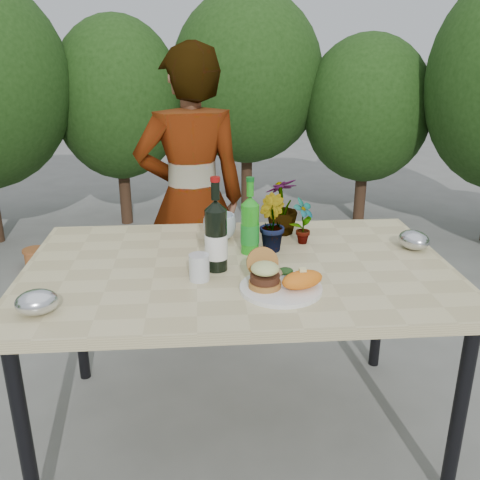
{
  "coord_description": "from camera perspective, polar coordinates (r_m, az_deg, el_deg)",
  "views": [
    {
      "loc": [
        -0.14,
        -1.85,
        1.54
      ],
      "look_at": [
        0.0,
        -0.08,
        0.88
      ],
      "focal_mm": 40.0,
      "sensor_mm": 36.0,
      "label": 1
    }
  ],
  "objects": [
    {
      "name": "sweet_potato",
      "position": [
        1.8,
        6.65,
        -4.23
      ],
      "size": [
        0.17,
        0.12,
        0.06
      ],
      "primitive_type": "ellipsoid",
      "rotation": [
        0.0,
        0.0,
        0.35
      ],
      "color": "orange",
      "rests_on": "dinner_plate"
    },
    {
      "name": "burger_stack",
      "position": [
        1.81,
        2.6,
        -3.44
      ],
      "size": [
        0.11,
        0.16,
        0.11
      ],
      "color": "#B7722D",
      "rests_on": "dinner_plate"
    },
    {
      "name": "seedling_left",
      "position": [
        2.21,
        6.73,
        1.98
      ],
      "size": [
        0.12,
        0.12,
        0.19
      ],
      "primitive_type": "imported",
      "rotation": [
        0.0,
        0.0,
        0.67
      ],
      "color": "#29591E",
      "rests_on": "patio_table"
    },
    {
      "name": "sparkling_water",
      "position": [
        2.09,
        1.07,
        1.53
      ],
      "size": [
        0.07,
        0.07,
        0.31
      ],
      "rotation": [
        0.0,
        0.0,
        0.14
      ],
      "color": "#20951B",
      "rests_on": "patio_table"
    },
    {
      "name": "terracotta_pot",
      "position": [
        4.14,
        -20.99,
        -1.78
      ],
      "size": [
        0.17,
        0.17,
        0.14
      ],
      "color": "#AB5B2B",
      "rests_on": "ground"
    },
    {
      "name": "grilled_veg",
      "position": [
        1.9,
        4.49,
        -3.38
      ],
      "size": [
        0.08,
        0.05,
        0.03
      ],
      "color": "olive",
      "rests_on": "dinner_plate"
    },
    {
      "name": "foil_packet_right",
      "position": [
        2.27,
        18.04,
        0.01
      ],
      "size": [
        0.16,
        0.17,
        0.08
      ],
      "primitive_type": "ellipsoid",
      "rotation": [
        0.0,
        0.0,
        2.06
      ],
      "color": "#B4B6BB",
      "rests_on": "patio_table"
    },
    {
      "name": "wine_bottle",
      "position": [
        1.93,
        -2.57,
        0.37
      ],
      "size": [
        0.08,
        0.08,
        0.35
      ],
      "rotation": [
        0.0,
        0.0,
        -0.27
      ],
      "color": "black",
      "rests_on": "patio_table"
    },
    {
      "name": "ground",
      "position": [
        2.41,
        -0.16,
        -19.29
      ],
      "size": [
        80.0,
        80.0,
        0.0
      ],
      "primitive_type": "plane",
      "color": "slate",
      "rests_on": "ground"
    },
    {
      "name": "foil_packet_left",
      "position": [
        1.77,
        -20.85,
        -6.21
      ],
      "size": [
        0.16,
        0.14,
        0.08
      ],
      "primitive_type": "ellipsoid",
      "rotation": [
        0.0,
        0.0,
        0.26
      ],
      "color": "silver",
      "rests_on": "patio_table"
    },
    {
      "name": "plastic_cup",
      "position": [
        1.88,
        -4.37,
        -2.93
      ],
      "size": [
        0.07,
        0.07,
        0.09
      ],
      "primitive_type": "cylinder",
      "color": "silver",
      "rests_on": "patio_table"
    },
    {
      "name": "blue_bowl",
      "position": [
        2.26,
        -2.18,
        1.39
      ],
      "size": [
        0.16,
        0.16,
        0.11
      ],
      "primitive_type": "imported",
      "rotation": [
        0.0,
        0.0,
        0.17
      ],
      "color": "silver",
      "rests_on": "patio_table"
    },
    {
      "name": "shrub_hedge",
      "position": [
        3.45,
        -0.1,
        13.69
      ],
      "size": [
        6.92,
        5.08,
        2.08
      ],
      "color": "#382316",
      "rests_on": "ground"
    },
    {
      "name": "seedling_mid",
      "position": [
        2.13,
        3.3,
        1.83
      ],
      "size": [
        0.14,
        0.15,
        0.23
      ],
      "primitive_type": "imported",
      "rotation": [
        0.0,
        0.0,
        1.92
      ],
      "color": "#22541C",
      "rests_on": "patio_table"
    },
    {
      "name": "dinner_plate",
      "position": [
        1.82,
        4.38,
        -5.15
      ],
      "size": [
        0.28,
        0.28,
        0.01
      ],
      "primitive_type": "cylinder",
      "color": "white",
      "rests_on": "patio_table"
    },
    {
      "name": "seedling_right",
      "position": [
        2.32,
        4.5,
        3.64
      ],
      "size": [
        0.19,
        0.19,
        0.25
      ],
      "primitive_type": "imported",
      "rotation": [
        0.0,
        0.0,
        3.64
      ],
      "color": "#28561D",
      "rests_on": "patio_table"
    },
    {
      "name": "patio_table",
      "position": [
        2.04,
        -0.17,
        -4.15
      ],
      "size": [
        1.6,
        1.0,
        0.75
      ],
      "color": "#CCBC88",
      "rests_on": "ground"
    },
    {
      "name": "person",
      "position": [
        2.76,
        -5.17,
        4.22
      ],
      "size": [
        0.61,
        0.45,
        1.55
      ],
      "primitive_type": "imported",
      "rotation": [
        0.0,
        0.0,
        3.29
      ],
      "color": "#896044",
      "rests_on": "ground"
    }
  ]
}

